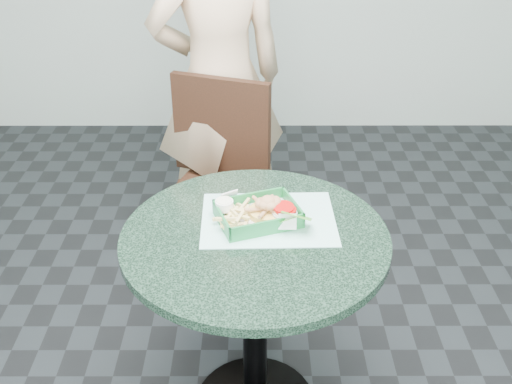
{
  "coord_description": "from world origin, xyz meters",
  "views": [
    {
      "loc": [
        0.0,
        -1.5,
        1.81
      ],
      "look_at": [
        0.0,
        0.1,
        0.86
      ],
      "focal_mm": 42.0,
      "sensor_mm": 36.0,
      "label": 1
    }
  ],
  "objects_px": {
    "food_basket": "(258,222)",
    "sauce_ramekin": "(229,204)",
    "crab_sandwich": "(268,213)",
    "diner_person": "(218,54)",
    "cafe_table": "(255,283)",
    "dining_chair": "(221,172)"
  },
  "relations": [
    {
      "from": "sauce_ramekin",
      "to": "crab_sandwich",
      "type": "bearing_deg",
      "value": -23.8
    },
    {
      "from": "food_basket",
      "to": "sauce_ramekin",
      "type": "bearing_deg",
      "value": 149.99
    },
    {
      "from": "diner_person",
      "to": "sauce_ramekin",
      "type": "xyz_separation_m",
      "value": [
        0.08,
        -0.96,
        -0.18
      ]
    },
    {
      "from": "food_basket",
      "to": "crab_sandwich",
      "type": "relative_size",
      "value": 2.07
    },
    {
      "from": "crab_sandwich",
      "to": "diner_person",
      "type": "bearing_deg",
      "value": 101.25
    },
    {
      "from": "sauce_ramekin",
      "to": "diner_person",
      "type": "bearing_deg",
      "value": 94.63
    },
    {
      "from": "crab_sandwich",
      "to": "cafe_table",
      "type": "bearing_deg",
      "value": -119.97
    },
    {
      "from": "cafe_table",
      "to": "diner_person",
      "type": "height_order",
      "value": "diner_person"
    },
    {
      "from": "dining_chair",
      "to": "cafe_table",
      "type": "bearing_deg",
      "value": -60.16
    },
    {
      "from": "dining_chair",
      "to": "sauce_ramekin",
      "type": "height_order",
      "value": "dining_chair"
    },
    {
      "from": "diner_person",
      "to": "sauce_ramekin",
      "type": "height_order",
      "value": "diner_person"
    },
    {
      "from": "cafe_table",
      "to": "food_basket",
      "type": "xyz_separation_m",
      "value": [
        0.01,
        0.07,
        0.19
      ]
    },
    {
      "from": "cafe_table",
      "to": "crab_sandwich",
      "type": "bearing_deg",
      "value": 60.03
    },
    {
      "from": "dining_chair",
      "to": "food_basket",
      "type": "relative_size",
      "value": 3.81
    },
    {
      "from": "cafe_table",
      "to": "dining_chair",
      "type": "bearing_deg",
      "value": 100.34
    },
    {
      "from": "diner_person",
      "to": "sauce_ramekin",
      "type": "distance_m",
      "value": 0.98
    },
    {
      "from": "crab_sandwich",
      "to": "dining_chair",
      "type": "bearing_deg",
      "value": 104.26
    },
    {
      "from": "cafe_table",
      "to": "crab_sandwich",
      "type": "distance_m",
      "value": 0.23
    },
    {
      "from": "dining_chair",
      "to": "diner_person",
      "type": "bearing_deg",
      "value": 112.04
    },
    {
      "from": "dining_chair",
      "to": "diner_person",
      "type": "distance_m",
      "value": 0.53
    },
    {
      "from": "cafe_table",
      "to": "dining_chair",
      "type": "distance_m",
      "value": 0.84
    },
    {
      "from": "food_basket",
      "to": "diner_person",
      "type": "bearing_deg",
      "value": 99.53
    }
  ]
}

